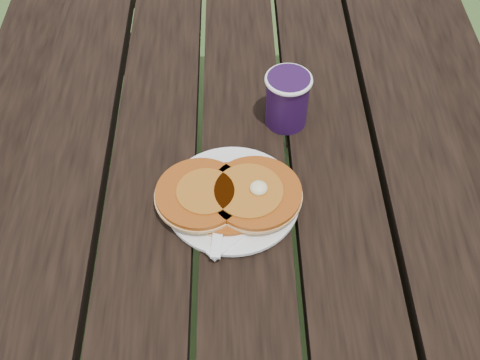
{
  "coord_description": "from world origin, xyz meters",
  "views": [
    {
      "loc": [
        -0.02,
        -0.75,
        1.51
      ],
      "look_at": [
        -0.01,
        -0.17,
        0.8
      ],
      "focal_mm": 45.0,
      "sensor_mm": 36.0,
      "label": 1
    }
  ],
  "objects_px": {
    "coffee_cup": "(287,97)",
    "picnic_table": "(242,244)",
    "pancake_stack": "(230,195)",
    "plate": "(232,199)"
  },
  "relations": [
    {
      "from": "coffee_cup",
      "to": "picnic_table",
      "type": "bearing_deg",
      "value": -172.49
    },
    {
      "from": "picnic_table",
      "to": "pancake_stack",
      "type": "distance_m",
      "value": 0.44
    },
    {
      "from": "pancake_stack",
      "to": "coffee_cup",
      "type": "distance_m",
      "value": 0.21
    },
    {
      "from": "plate",
      "to": "pancake_stack",
      "type": "bearing_deg",
      "value": -122.8
    },
    {
      "from": "picnic_table",
      "to": "plate",
      "type": "xyz_separation_m",
      "value": [
        -0.02,
        -0.17,
        0.39
      ]
    },
    {
      "from": "plate",
      "to": "pancake_stack",
      "type": "height_order",
      "value": "pancake_stack"
    },
    {
      "from": "coffee_cup",
      "to": "plate",
      "type": "bearing_deg",
      "value": -118.49
    },
    {
      "from": "pancake_stack",
      "to": "plate",
      "type": "bearing_deg",
      "value": 57.2
    },
    {
      "from": "coffee_cup",
      "to": "pancake_stack",
      "type": "bearing_deg",
      "value": -118.64
    },
    {
      "from": "picnic_table",
      "to": "coffee_cup",
      "type": "bearing_deg",
      "value": 7.51
    }
  ]
}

